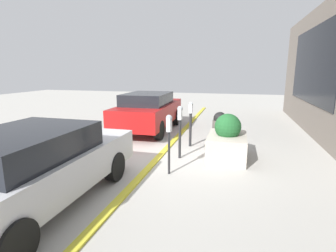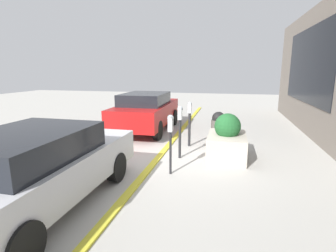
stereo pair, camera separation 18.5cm
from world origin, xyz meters
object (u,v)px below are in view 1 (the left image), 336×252
object	(u,v)px
parked_car_middle	(149,111)
parked_car_front	(32,166)
parking_meter_second	(180,123)
parking_meter_nearest	(169,131)
parking_meter_middle	(191,119)
planter_box	(227,142)
trash_bin	(220,128)

from	to	relation	value
parked_car_middle	parked_car_front	bearing A→B (deg)	178.87
parking_meter_second	parking_meter_nearest	bearing A→B (deg)	-179.78
parking_meter_nearest	parked_car_front	world-z (taller)	parked_car_front
parked_car_front	parked_car_middle	xyz separation A→B (m)	(5.96, 0.01, 0.06)
parking_meter_second	parking_meter_middle	size ratio (longest dim) A/B	1.02
parking_meter_middle	planter_box	distance (m)	1.49
parking_meter_nearest	parked_car_front	xyz separation A→B (m)	(-1.96, 1.84, -0.27)
parking_meter_middle	parked_car_middle	distance (m)	2.58
parking_meter_middle	parked_car_front	bearing A→B (deg)	155.74
parking_meter_nearest	parked_car_middle	distance (m)	4.41
parking_meter_second	parked_car_front	xyz separation A→B (m)	(-3.08, 1.84, -0.22)
parking_meter_nearest	planter_box	distance (m)	1.90
parking_meter_second	planter_box	bearing A→B (deg)	-78.08
planter_box	parked_car_middle	distance (m)	4.04
planter_box	parked_car_front	distance (m)	4.52
parking_meter_middle	parked_car_front	distance (m)	4.65
parking_meter_middle	planter_box	size ratio (longest dim) A/B	0.96
parking_meter_nearest	parked_car_middle	xyz separation A→B (m)	(4.00, 1.85, -0.22)
parking_meter_nearest	trash_bin	bearing A→B (deg)	-18.07
parking_meter_nearest	parking_meter_middle	world-z (taller)	parking_meter_middle
parking_meter_middle	parking_meter_nearest	bearing A→B (deg)	178.25
trash_bin	parking_meter_middle	bearing A→B (deg)	120.93
parking_meter_nearest	parking_meter_middle	bearing A→B (deg)	-1.75
planter_box	trash_bin	world-z (taller)	planter_box
parking_meter_second	parking_meter_middle	world-z (taller)	parking_meter_second
parking_meter_middle	parked_car_middle	bearing A→B (deg)	48.13
parking_meter_second	parked_car_front	distance (m)	3.60
planter_box	trash_bin	size ratio (longest dim) A/B	1.39
parked_car_front	trash_bin	xyz separation A→B (m)	(4.74, -2.75, -0.21)
planter_box	parked_car_middle	size ratio (longest dim) A/B	0.34
parking_meter_second	parked_car_front	size ratio (longest dim) A/B	0.33
parking_meter_second	parked_car_middle	bearing A→B (deg)	32.73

